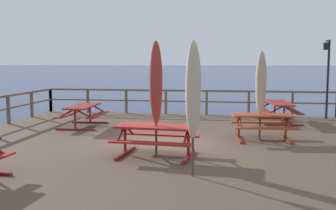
{
  "coord_description": "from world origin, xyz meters",
  "views": [
    {
      "loc": [
        1.81,
        -10.97,
        3.19
      ],
      "look_at": [
        0.0,
        0.97,
        1.85
      ],
      "focal_mm": 42.24,
      "sensor_mm": 36.0,
      "label": 1
    }
  ],
  "objects_px": {
    "picnic_table_back_left": "(156,134)",
    "picnic_table_mid_right": "(83,111)",
    "patio_umbrella_short_front": "(156,83)",
    "lamp_post_hooked": "(327,67)",
    "picnic_table_mid_left": "(262,121)",
    "picnic_table_mid_centre": "(279,107)",
    "patio_umbrella_tall_mid_right": "(261,83)",
    "patio_umbrella_short_mid": "(193,90)"
  },
  "relations": [
    {
      "from": "picnic_table_mid_left",
      "to": "patio_umbrella_short_mid",
      "type": "distance_m",
      "value": 4.6
    },
    {
      "from": "picnic_table_back_left",
      "to": "patio_umbrella_short_front",
      "type": "relative_size",
      "value": 0.74
    },
    {
      "from": "patio_umbrella_tall_mid_right",
      "to": "patio_umbrella_short_front",
      "type": "relative_size",
      "value": 0.94
    },
    {
      "from": "picnic_table_mid_left",
      "to": "lamp_post_hooked",
      "type": "relative_size",
      "value": 0.58
    },
    {
      "from": "patio_umbrella_tall_mid_right",
      "to": "patio_umbrella_short_front",
      "type": "distance_m",
      "value": 3.72
    },
    {
      "from": "patio_umbrella_tall_mid_right",
      "to": "lamp_post_hooked",
      "type": "bearing_deg",
      "value": 57.09
    },
    {
      "from": "picnic_table_mid_centre",
      "to": "patio_umbrella_short_mid",
      "type": "bearing_deg",
      "value": -108.99
    },
    {
      "from": "picnic_table_mid_right",
      "to": "patio_umbrella_short_mid",
      "type": "distance_m",
      "value": 7.21
    },
    {
      "from": "picnic_table_back_left",
      "to": "lamp_post_hooked",
      "type": "xyz_separation_m",
      "value": [
        5.63,
        7.1,
        1.55
      ]
    },
    {
      "from": "picnic_table_mid_left",
      "to": "patio_umbrella_short_mid",
      "type": "bearing_deg",
      "value": -112.85
    },
    {
      "from": "patio_umbrella_short_front",
      "to": "patio_umbrella_short_mid",
      "type": "bearing_deg",
      "value": -56.73
    },
    {
      "from": "picnic_table_back_left",
      "to": "picnic_table_mid_centre",
      "type": "height_order",
      "value": "same"
    },
    {
      "from": "patio_umbrella_short_mid",
      "to": "picnic_table_mid_left",
      "type": "bearing_deg",
      "value": 67.15
    },
    {
      "from": "picnic_table_mid_right",
      "to": "patio_umbrella_short_front",
      "type": "bearing_deg",
      "value": -49.33
    },
    {
      "from": "picnic_table_mid_left",
      "to": "picnic_table_mid_right",
      "type": "distance_m",
      "value": 6.33
    },
    {
      "from": "picnic_table_mid_centre",
      "to": "lamp_post_hooked",
      "type": "xyz_separation_m",
      "value": [
        1.92,
        0.93,
        1.55
      ]
    },
    {
      "from": "patio_umbrella_tall_mid_right",
      "to": "patio_umbrella_short_mid",
      "type": "height_order",
      "value": "patio_umbrella_short_mid"
    },
    {
      "from": "lamp_post_hooked",
      "to": "picnic_table_back_left",
      "type": "bearing_deg",
      "value": -128.4
    },
    {
      "from": "picnic_table_mid_right",
      "to": "lamp_post_hooked",
      "type": "xyz_separation_m",
      "value": [
        9.03,
        3.12,
        1.55
      ]
    },
    {
      "from": "patio_umbrella_short_mid",
      "to": "patio_umbrella_short_front",
      "type": "bearing_deg",
      "value": 123.27
    },
    {
      "from": "picnic_table_back_left",
      "to": "patio_umbrella_tall_mid_right",
      "type": "xyz_separation_m",
      "value": [
        2.7,
        2.58,
        1.13
      ]
    },
    {
      "from": "patio_umbrella_short_front",
      "to": "lamp_post_hooked",
      "type": "distance_m",
      "value": 9.05
    },
    {
      "from": "patio_umbrella_tall_mid_right",
      "to": "patio_umbrella_short_mid",
      "type": "bearing_deg",
      "value": -111.82
    },
    {
      "from": "picnic_table_back_left",
      "to": "lamp_post_hooked",
      "type": "distance_m",
      "value": 9.2
    },
    {
      "from": "picnic_table_mid_left",
      "to": "picnic_table_mid_centre",
      "type": "height_order",
      "value": "same"
    },
    {
      "from": "picnic_table_mid_left",
      "to": "picnic_table_back_left",
      "type": "height_order",
      "value": "same"
    },
    {
      "from": "picnic_table_back_left",
      "to": "picnic_table_mid_right",
      "type": "distance_m",
      "value": 5.24
    },
    {
      "from": "patio_umbrella_tall_mid_right",
      "to": "picnic_table_mid_right",
      "type": "bearing_deg",
      "value": 167.04
    },
    {
      "from": "patio_umbrella_short_mid",
      "to": "lamp_post_hooked",
      "type": "xyz_separation_m",
      "value": [
        4.59,
        8.67,
        0.35
      ]
    },
    {
      "from": "picnic_table_mid_left",
      "to": "picnic_table_mid_centre",
      "type": "bearing_deg",
      "value": 75.54
    },
    {
      "from": "picnic_table_mid_centre",
      "to": "patio_umbrella_tall_mid_right",
      "type": "distance_m",
      "value": 3.89
    },
    {
      "from": "patio_umbrella_short_mid",
      "to": "picnic_table_mid_centre",
      "type": "bearing_deg",
      "value": 71.01
    },
    {
      "from": "patio_umbrella_tall_mid_right",
      "to": "patio_umbrella_short_front",
      "type": "height_order",
      "value": "patio_umbrella_short_front"
    },
    {
      "from": "picnic_table_mid_left",
      "to": "picnic_table_mid_right",
      "type": "xyz_separation_m",
      "value": [
        -6.16,
        1.46,
        0.01
      ]
    },
    {
      "from": "picnic_table_mid_centre",
      "to": "picnic_table_mid_left",
      "type": "bearing_deg",
      "value": -104.46
    },
    {
      "from": "patio_umbrella_short_front",
      "to": "lamp_post_hooked",
      "type": "relative_size",
      "value": 0.89
    },
    {
      "from": "picnic_table_back_left",
      "to": "patio_umbrella_short_front",
      "type": "bearing_deg",
      "value": 97.3
    },
    {
      "from": "patio_umbrella_tall_mid_right",
      "to": "lamp_post_hooked",
      "type": "height_order",
      "value": "lamp_post_hooked"
    },
    {
      "from": "picnic_table_mid_centre",
      "to": "patio_umbrella_short_front",
      "type": "height_order",
      "value": "patio_umbrella_short_front"
    },
    {
      "from": "picnic_table_mid_right",
      "to": "patio_umbrella_short_mid",
      "type": "xyz_separation_m",
      "value": [
        4.44,
        -5.55,
        1.2
      ]
    },
    {
      "from": "picnic_table_back_left",
      "to": "patio_umbrella_short_front",
      "type": "height_order",
      "value": "patio_umbrella_short_front"
    },
    {
      "from": "picnic_table_mid_centre",
      "to": "patio_umbrella_short_front",
      "type": "relative_size",
      "value": 0.8
    }
  ]
}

